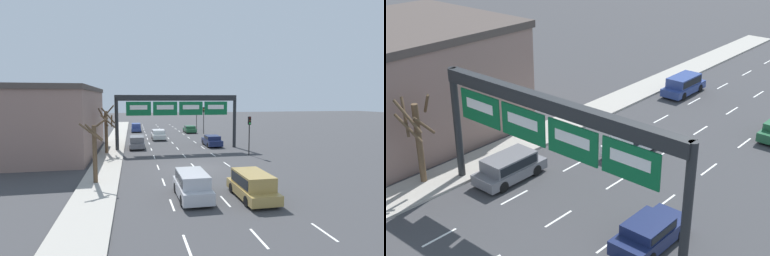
{
  "view_description": "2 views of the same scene",
  "coord_description": "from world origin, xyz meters",
  "views": [
    {
      "loc": [
        -5.48,
        -26.12,
        6.29
      ],
      "look_at": [
        1.43,
        8.77,
        2.8
      ],
      "focal_mm": 28.0,
      "sensor_mm": 36.0,
      "label": 1
    },
    {
      "loc": [
        15.98,
        -6.17,
        15.23
      ],
      "look_at": [
        -2.47,
        15.44,
        2.96
      ],
      "focal_mm": 50.0,
      "sensor_mm": 36.0,
      "label": 2
    }
  ],
  "objects": [
    {
      "name": "ground_plane",
      "position": [
        0.0,
        0.0,
        0.0
      ],
      "size": [
        220.0,
        220.0,
        0.0
      ],
      "primitive_type": "plane",
      "color": "#3D3D3F"
    },
    {
      "name": "sidewalk_left",
      "position": [
        -8.0,
        0.0,
        0.07
      ],
      "size": [
        2.8,
        110.0,
        0.15
      ],
      "color": "#A8A399",
      "rests_on": "ground_plane"
    },
    {
      "name": "lane_dashes",
      "position": [
        -0.0,
        13.5,
        0.01
      ],
      "size": [
        6.72,
        67.0,
        0.01
      ],
      "color": "white",
      "rests_on": "ground_plane"
    },
    {
      "name": "sign_gantry",
      "position": [
        0.0,
        10.58,
        5.49
      ],
      "size": [
        15.22,
        0.7,
        6.74
      ],
      "color": "#232628",
      "rests_on": "ground_plane"
    },
    {
      "name": "building_near",
      "position": [
        -15.88,
        10.29,
        3.82
      ],
      "size": [
        12.4,
        18.25,
        7.62
      ],
      "color": "gray",
      "rests_on": "ground_plane"
    },
    {
      "name": "suv_silver",
      "position": [
        -1.88,
        -8.0,
        0.94
      ],
      "size": [
        1.92,
        4.46,
        1.69
      ],
      "color": "#B7B7BC",
      "rests_on": "ground_plane"
    },
    {
      "name": "car_navy",
      "position": [
        4.82,
        12.13,
        0.76
      ],
      "size": [
        1.92,
        4.38,
        1.42
      ],
      "color": "#19234C",
      "rests_on": "ground_plane"
    },
    {
      "name": "suv_grey",
      "position": [
        -5.04,
        12.31,
        0.86
      ],
      "size": [
        1.88,
        4.4,
        1.53
      ],
      "color": "slate",
      "rests_on": "ground_plane"
    },
    {
      "name": "car_green",
      "position": [
        4.86,
        28.27,
        0.69
      ],
      "size": [
        1.98,
        4.02,
        1.28
      ],
      "color": "#235B38",
      "rests_on": "ground_plane"
    },
    {
      "name": "suv_blue",
      "position": [
        -4.92,
        31.97,
        0.89
      ],
      "size": [
        1.8,
        4.54,
        1.59
      ],
      "color": "navy",
      "rests_on": "ground_plane"
    },
    {
      "name": "car_white",
      "position": [
        -1.66,
        20.02,
        0.81
      ],
      "size": [
        1.99,
        4.73,
        1.52
      ],
      "color": "silver",
      "rests_on": "ground_plane"
    },
    {
      "name": "suv_gold",
      "position": [
        1.84,
        -8.81,
        0.94
      ],
      "size": [
        1.98,
        4.55,
        1.68
      ],
      "color": "#A88947",
      "rests_on": "ground_plane"
    },
    {
      "name": "traffic_light_near_gantry",
      "position": [
        7.01,
        26.15,
        3.41
      ],
      "size": [
        0.3,
        0.35,
        4.79
      ],
      "color": "black",
      "rests_on": "ground_plane"
    },
    {
      "name": "traffic_light_mid_block",
      "position": [
        7.16,
        4.95,
        3.11
      ],
      "size": [
        0.3,
        0.35,
        4.33
      ],
      "color": "black",
      "rests_on": "ground_plane"
    },
    {
      "name": "traffic_light_far_end",
      "position": [
        7.36,
        33.89,
        3.35
      ],
      "size": [
        0.3,
        0.35,
        4.7
      ],
      "color": "black",
      "rests_on": "ground_plane"
    },
    {
      "name": "tree_bare_closest",
      "position": [
        -8.26,
        -3.65,
        2.64
      ],
      "size": [
        1.96,
        2.0,
        4.8
      ],
      "color": "brown",
      "rests_on": "sidewalk_left"
    },
    {
      "name": "tree_bare_second",
      "position": [
        -8.41,
        8.63,
        3.05
      ],
      "size": [
        1.92,
        2.04,
        5.43
      ],
      "color": "brown",
      "rests_on": "sidewalk_left"
    }
  ]
}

